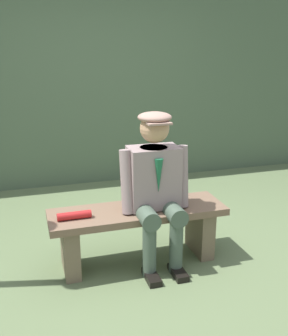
% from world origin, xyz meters
% --- Properties ---
extents(ground_plane, '(30.00, 30.00, 0.00)m').
position_xyz_m(ground_plane, '(0.00, 0.00, 0.00)').
color(ground_plane, '#586A45').
extents(bench, '(1.46, 0.44, 0.48)m').
position_xyz_m(bench, '(0.00, 0.00, 0.33)').
color(bench, brown).
rests_on(bench, ground).
extents(seated_man, '(0.57, 0.56, 1.28)m').
position_xyz_m(seated_man, '(-0.13, 0.06, 0.72)').
color(seated_man, gray).
rests_on(seated_man, ground).
extents(rolled_magazine, '(0.26, 0.06, 0.06)m').
position_xyz_m(rolled_magazine, '(0.53, 0.05, 0.51)').
color(rolled_magazine, '#B21E1E').
rests_on(rolled_magazine, bench).
extents(stadium_wall, '(12.00, 0.24, 2.36)m').
position_xyz_m(stadium_wall, '(0.00, -2.25, 1.18)').
color(stadium_wall, '#475A42').
rests_on(stadium_wall, ground).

